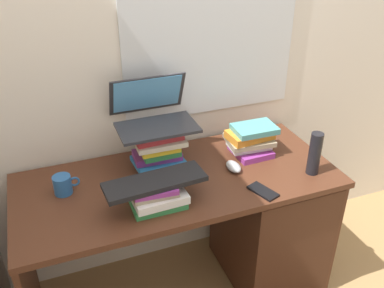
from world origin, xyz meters
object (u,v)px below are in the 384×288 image
at_px(cell_phone, 263,191).
at_px(keyboard, 155,182).
at_px(mug, 63,185).
at_px(book_stack_keyboard_riser, 156,195).
at_px(water_bottle, 315,154).
at_px(desk, 249,219).
at_px(laptop, 153,113).
at_px(computer_mouse, 234,167).
at_px(book_stack_side, 251,140).
at_px(book_stack_tall, 158,149).

bearing_deg(cell_phone, keyboard, 150.03).
bearing_deg(mug, cell_phone, -20.73).
height_order(mug, cell_phone, mug).
bearing_deg(keyboard, cell_phone, -14.26).
height_order(book_stack_keyboard_riser, water_bottle, water_bottle).
bearing_deg(water_bottle, desk, 145.07).
height_order(laptop, computer_mouse, laptop).
relative_size(book_stack_keyboard_riser, book_stack_side, 0.95).
bearing_deg(cell_phone, laptop, 111.70).
xyz_separation_m(laptop, keyboard, (-0.10, -0.33, -0.15)).
distance_m(water_bottle, cell_phone, 0.31).
relative_size(book_stack_side, keyboard, 0.57).
distance_m(computer_mouse, cell_phone, 0.21).
distance_m(book_stack_tall, laptop, 0.17).
height_order(book_stack_tall, cell_phone, book_stack_tall).
bearing_deg(water_bottle, laptop, 150.99).
bearing_deg(book_stack_keyboard_riser, laptop, 74.21).
bearing_deg(book_stack_tall, cell_phone, -44.04).
height_order(keyboard, cell_phone, keyboard).
xyz_separation_m(desk, laptop, (-0.44, 0.21, 0.59)).
distance_m(computer_mouse, water_bottle, 0.38).
height_order(desk, cell_phone, cell_phone).
height_order(book_stack_keyboard_riser, laptop, laptop).
relative_size(book_stack_tall, book_stack_side, 1.01).
distance_m(desk, mug, 0.97).
bearing_deg(computer_mouse, mug, 172.70).
distance_m(book_stack_keyboard_riser, cell_phone, 0.47).
relative_size(computer_mouse, cell_phone, 0.76).
xyz_separation_m(desk, book_stack_keyboard_riser, (-0.53, -0.12, 0.38)).
height_order(computer_mouse, water_bottle, water_bottle).
bearing_deg(keyboard, water_bottle, -6.06).
bearing_deg(desk, keyboard, -166.89).
bearing_deg(desk, laptop, 154.31).
relative_size(book_stack_keyboard_riser, computer_mouse, 2.21).
bearing_deg(computer_mouse, book_stack_tall, 155.85).
distance_m(keyboard, water_bottle, 0.75).
xyz_separation_m(book_stack_keyboard_riser, book_stack_side, (0.56, 0.23, 0.03)).
relative_size(laptop, computer_mouse, 3.46).
bearing_deg(water_bottle, book_stack_keyboard_riser, 177.32).
distance_m(book_stack_keyboard_riser, mug, 0.42).
distance_m(mug, cell_phone, 0.87).
bearing_deg(laptop, mug, -166.08).
xyz_separation_m(laptop, water_bottle, (0.66, -0.36, -0.16)).
relative_size(book_stack_keyboard_riser, cell_phone, 1.69).
distance_m(book_stack_tall, keyboard, 0.29).
xyz_separation_m(book_stack_keyboard_riser, keyboard, (-0.00, -0.00, 0.07)).
bearing_deg(book_stack_side, mug, -179.21).
bearing_deg(desk, book_stack_keyboard_riser, -167.20).
height_order(book_stack_keyboard_riser, mug, book_stack_keyboard_riser).
relative_size(desk, book_stack_side, 6.15).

